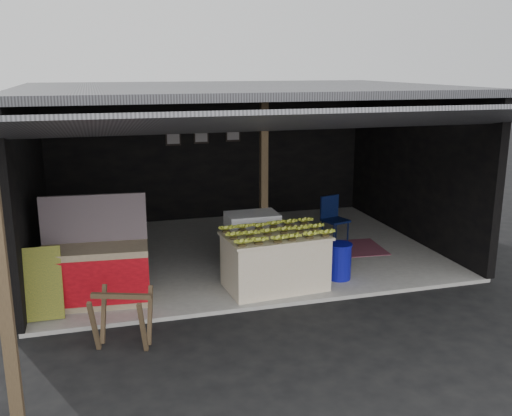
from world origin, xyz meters
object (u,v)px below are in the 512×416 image
object	(u,v)px
banana_table	(275,261)
water_barrel	(339,262)
plastic_chair	(333,215)
white_crate	(252,241)
sawhorse	(122,314)
neighbor_stall	(96,272)

from	to	relation	value
banana_table	water_barrel	bearing A→B (deg)	-0.40
plastic_chair	white_crate	bearing A→B (deg)	-169.15
white_crate	banana_table	bearing A→B (deg)	-85.17
white_crate	water_barrel	bearing A→B (deg)	-37.05
banana_table	sawhorse	xyz separation A→B (m)	(-2.33, -1.22, -0.03)
banana_table	water_barrel	distance (m)	1.11
neighbor_stall	plastic_chair	bearing A→B (deg)	26.69
plastic_chair	sawhorse	bearing A→B (deg)	-159.08
banana_table	white_crate	world-z (taller)	white_crate
banana_table	white_crate	xyz separation A→B (m)	(-0.09, 0.95, 0.05)
neighbor_stall	sawhorse	xyz separation A→B (m)	(0.29, -1.37, -0.07)
sawhorse	water_barrel	bearing A→B (deg)	40.19
sawhorse	neighbor_stall	bearing A→B (deg)	121.30
neighbor_stall	water_barrel	bearing A→B (deg)	3.61
white_crate	water_barrel	distance (m)	1.49
banana_table	water_barrel	world-z (taller)	banana_table
water_barrel	plastic_chair	size ratio (longest dim) A/B	0.62
banana_table	water_barrel	size ratio (longest dim) A/B	2.89
water_barrel	white_crate	bearing A→B (deg)	143.53
banana_table	sawhorse	bearing A→B (deg)	-156.92
plastic_chair	neighbor_stall	bearing A→B (deg)	-174.61
banana_table	plastic_chair	distance (m)	2.61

